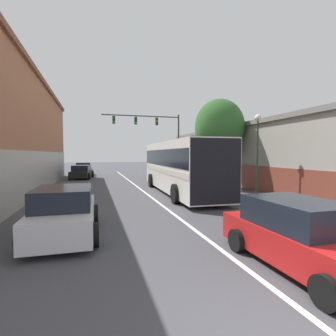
# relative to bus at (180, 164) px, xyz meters

# --- Properties ---
(lane_center_line) EXTENTS (0.14, 41.65, 0.01)m
(lane_center_line) POSITION_rel_bus_xyz_m (-2.12, 1.26, -1.83)
(lane_center_line) COLOR silver
(lane_center_line) RESTS_ON ground_plane
(building_right_storefront) EXTENTS (9.20, 28.30, 4.83)m
(building_right_storefront) POSITION_rel_bus_xyz_m (9.76, 3.20, 0.71)
(building_right_storefront) COLOR #9E998E
(building_right_storefront) RESTS_ON ground_plane
(bus) EXTENTS (3.03, 11.15, 3.25)m
(bus) POSITION_rel_bus_xyz_m (0.00, 0.00, 0.00)
(bus) COLOR silver
(bus) RESTS_ON ground_plane
(hatchback_foreground) EXTENTS (1.99, 4.28, 1.47)m
(hatchback_foreground) POSITION_rel_bus_xyz_m (-0.89, -11.23, -1.15)
(hatchback_foreground) COLOR red
(hatchback_foreground) RESTS_ON ground_plane
(parked_car_left_near) EXTENTS (2.40, 4.65, 1.36)m
(parked_car_left_near) POSITION_rel_bus_xyz_m (-6.51, 12.26, -1.17)
(parked_car_left_near) COLOR black
(parked_car_left_near) RESTS_ON ground_plane
(parked_car_left_mid) EXTENTS (2.00, 4.13, 1.50)m
(parked_car_left_mid) POSITION_rel_bus_xyz_m (-6.16, -7.44, -1.12)
(parked_car_left_mid) COLOR silver
(parked_car_left_mid) RESTS_ON ground_plane
(parked_car_left_far) EXTENTS (2.24, 4.08, 1.46)m
(parked_car_left_far) POSITION_rel_bus_xyz_m (-6.60, 17.42, -1.13)
(parked_car_left_far) COLOR navy
(parked_car_left_far) RESTS_ON ground_plane
(traffic_signal_gantry) EXTENTS (8.43, 0.36, 6.87)m
(traffic_signal_gantry) POSITION_rel_bus_xyz_m (1.11, 12.07, 3.28)
(traffic_signal_gantry) COLOR #333338
(traffic_signal_gantry) RESTS_ON ground_plane
(street_lamp) EXTENTS (0.37, 0.37, 4.75)m
(street_lamp) POSITION_rel_bus_xyz_m (3.73, -2.82, 1.23)
(street_lamp) COLOR #233323
(street_lamp) RESTS_ON ground_plane
(street_tree_near) EXTENTS (3.68, 3.31, 6.51)m
(street_tree_near) POSITION_rel_bus_xyz_m (3.60, 1.64, 2.64)
(street_tree_near) COLOR #3D2D1E
(street_tree_near) RESTS_ON ground_plane
(street_tree_far) EXTENTS (3.05, 2.75, 6.01)m
(street_tree_far) POSITION_rel_bus_xyz_m (4.74, 5.30, 2.49)
(street_tree_far) COLOR #4C3823
(street_tree_far) RESTS_ON ground_plane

